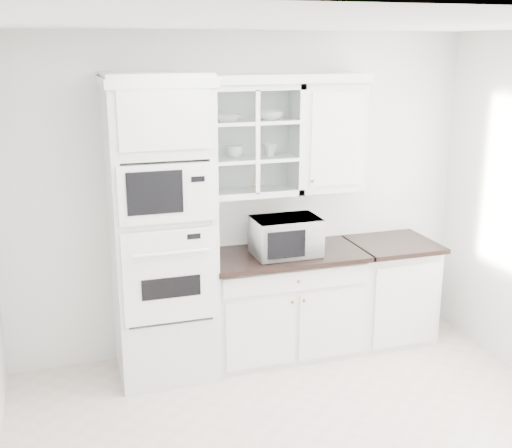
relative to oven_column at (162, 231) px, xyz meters
name	(u,v)px	position (x,y,z in m)	size (l,w,h in m)	color
room_shell	(300,176)	(0.75, -0.99, 0.58)	(4.00, 3.50, 2.70)	white
oven_column	(162,231)	(0.00, 0.00, 0.00)	(0.76, 0.68, 2.40)	silver
base_cabinet_run	(284,302)	(1.03, 0.03, -0.74)	(1.32, 0.67, 0.92)	silver
extra_base_cabinet	(389,289)	(2.03, 0.03, -0.74)	(0.72, 0.67, 0.92)	silver
upper_cabinet_glass	(251,140)	(0.78, 0.17, 0.65)	(0.80, 0.33, 0.90)	silver
upper_cabinet_solid	(328,136)	(1.46, 0.17, 0.65)	(0.55, 0.33, 0.90)	silver
crown_molding	(239,79)	(0.68, 0.14, 1.14)	(2.14, 0.38, 0.07)	white
countertop_microwave	(285,236)	(1.01, -0.02, -0.12)	(0.54, 0.45, 0.31)	white
bowl_a	(226,118)	(0.56, 0.15, 0.84)	(0.23, 0.23, 0.06)	white
bowl_b	(270,115)	(0.93, 0.15, 0.84)	(0.22, 0.22, 0.07)	white
cup_a	(235,152)	(0.64, 0.17, 0.56)	(0.13, 0.13, 0.10)	white
cup_b	(270,150)	(0.94, 0.16, 0.56)	(0.11, 0.11, 0.10)	white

